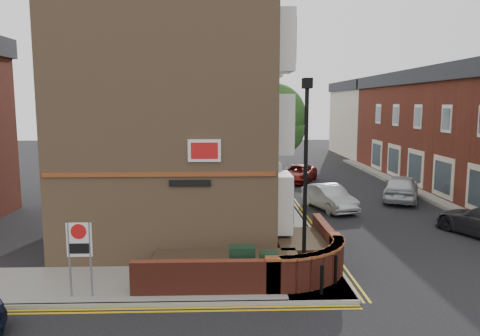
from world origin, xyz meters
name	(u,v)px	position (x,y,z in m)	size (l,w,h in m)	color
ground	(254,305)	(0.00, 0.00, 0.00)	(120.00, 120.00, 0.00)	black
pavement_corner	(140,284)	(-3.50, 1.50, 0.06)	(13.00, 3.00, 0.12)	gray
pavement_main	(270,194)	(2.00, 16.00, 0.06)	(2.00, 32.00, 0.12)	gray
pavement_far	(467,203)	(13.00, 13.00, 0.06)	(4.00, 40.00, 0.12)	gray
kerb_side	(130,305)	(-3.50, 0.00, 0.06)	(13.00, 0.15, 0.12)	gray
kerb_main_near	(286,194)	(3.00, 16.00, 0.06)	(0.15, 32.00, 0.12)	gray
kerb_main_far	(433,203)	(11.00, 13.00, 0.06)	(0.15, 40.00, 0.12)	gray
yellow_lines_side	(129,311)	(-3.50, -0.25, 0.01)	(13.00, 0.28, 0.01)	gold
yellow_lines_main	(290,195)	(3.25, 16.00, 0.01)	(0.28, 32.00, 0.01)	gold
corner_building	(178,91)	(-2.84, 8.00, 6.23)	(8.95, 10.40, 13.60)	#92704E
garden_wall	(250,273)	(0.00, 2.50, 0.00)	(6.80, 6.00, 1.20)	maroon
lamppost	(305,182)	(1.60, 1.20, 3.34)	(0.25, 0.50, 6.30)	black
utility_cabinet_large	(242,265)	(-0.30, 1.30, 0.72)	(0.80, 0.45, 1.20)	black
utility_cabinet_small	(269,270)	(0.50, 1.00, 0.67)	(0.55, 0.40, 1.10)	black
bollard_near	(322,280)	(2.00, 0.40, 0.57)	(0.11, 0.11, 0.90)	black
bollard_far	(336,270)	(2.60, 1.20, 0.57)	(0.11, 0.11, 0.90)	black
zone_sign	(79,246)	(-5.00, 0.50, 1.64)	(0.72, 0.07, 2.20)	slate
far_terrace	(462,129)	(14.50, 17.00, 4.04)	(5.40, 30.40, 8.00)	maroon
far_terrace_cream	(365,118)	(14.50, 38.00, 4.05)	(5.40, 12.40, 8.00)	beige
tree_near	(274,121)	(2.00, 14.05, 4.70)	(3.64, 3.65, 6.70)	#382B1E
tree_mid	(262,110)	(2.00, 22.05, 5.20)	(4.03, 4.03, 7.42)	#382B1E
tree_far	(255,112)	(2.00, 30.05, 4.91)	(3.81, 3.81, 7.00)	#382B1E
traffic_light_assembly	(264,139)	(2.40, 25.00, 2.78)	(0.20, 0.16, 4.20)	black
silver_car_near	(329,198)	(4.80, 11.83, 0.67)	(1.41, 4.04, 1.33)	#9A9FA2
red_car_main	(298,174)	(4.52, 20.70, 0.63)	(2.08, 4.51, 1.25)	maroon
silver_car_far	(401,188)	(9.53, 14.00, 0.78)	(1.85, 4.61, 1.57)	silver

